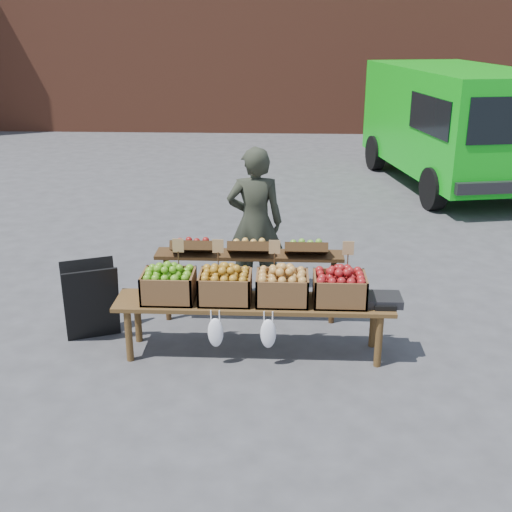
# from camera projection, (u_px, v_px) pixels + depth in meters

# --- Properties ---
(ground) EXTENTS (80.00, 80.00, 0.00)m
(ground) POSITION_uv_depth(u_px,v_px,m) (331.00, 357.00, 6.35)
(ground) COLOR #414144
(delivery_van) EXTENTS (3.24, 5.42, 2.27)m
(delivery_van) POSITION_uv_depth(u_px,v_px,m) (454.00, 128.00, 12.43)
(delivery_van) COLOR #0AB213
(delivery_van) RESTS_ON ground
(vendor) EXTENTS (0.68, 0.46, 1.80)m
(vendor) POSITION_uv_depth(u_px,v_px,m) (255.00, 223.00, 7.49)
(vendor) COLOR #282C20
(vendor) RESTS_ON ground
(chalkboard_sign) EXTENTS (0.62, 0.48, 0.83)m
(chalkboard_sign) POSITION_uv_depth(u_px,v_px,m) (91.00, 301.00, 6.61)
(chalkboard_sign) COLOR black
(chalkboard_sign) RESTS_ON ground
(back_table) EXTENTS (2.10, 0.44, 1.04)m
(back_table) POSITION_uv_depth(u_px,v_px,m) (249.00, 277.00, 6.92)
(back_table) COLOR #392411
(back_table) RESTS_ON ground
(display_bench) EXTENTS (2.70, 0.56, 0.57)m
(display_bench) POSITION_uv_depth(u_px,v_px,m) (254.00, 327.00, 6.32)
(display_bench) COLOR #4E3519
(display_bench) RESTS_ON ground
(crate_golden_apples) EXTENTS (0.50, 0.40, 0.28)m
(crate_golden_apples) POSITION_uv_depth(u_px,v_px,m) (169.00, 286.00, 6.21)
(crate_golden_apples) COLOR #377A0D
(crate_golden_apples) RESTS_ON display_bench
(crate_russet_pears) EXTENTS (0.50, 0.40, 0.28)m
(crate_russet_pears) POSITION_uv_depth(u_px,v_px,m) (225.00, 287.00, 6.18)
(crate_russet_pears) COLOR #AC761D
(crate_russet_pears) RESTS_ON display_bench
(crate_red_apples) EXTENTS (0.50, 0.40, 0.28)m
(crate_red_apples) POSITION_uv_depth(u_px,v_px,m) (282.00, 288.00, 6.16)
(crate_red_apples) COLOR #AF9840
(crate_red_apples) RESTS_ON display_bench
(crate_green_apples) EXTENTS (0.50, 0.40, 0.28)m
(crate_green_apples) POSITION_uv_depth(u_px,v_px,m) (340.00, 289.00, 6.14)
(crate_green_apples) COLOR maroon
(crate_green_apples) RESTS_ON display_bench
(weighing_scale) EXTENTS (0.34, 0.30, 0.08)m
(weighing_scale) POSITION_uv_depth(u_px,v_px,m) (383.00, 300.00, 6.15)
(weighing_scale) COLOR black
(weighing_scale) RESTS_ON display_bench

